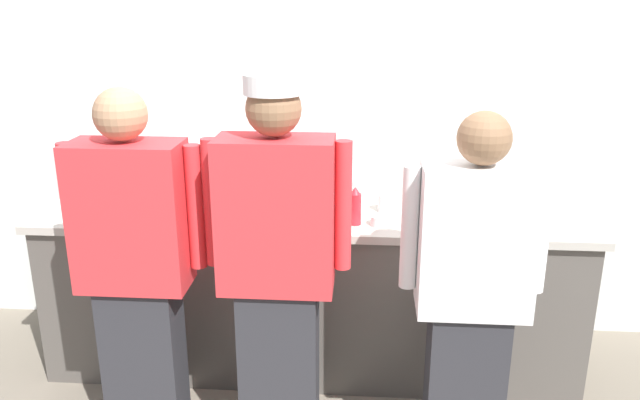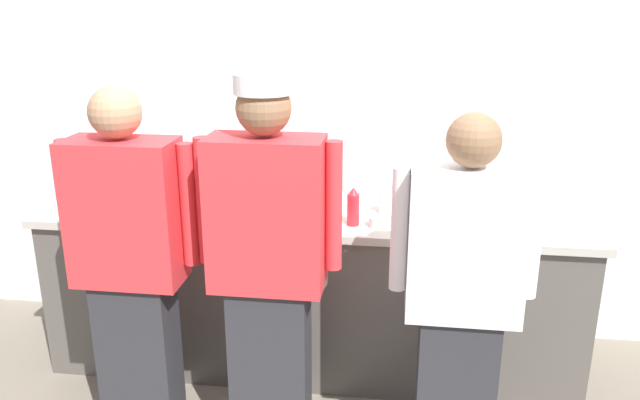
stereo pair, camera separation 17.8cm
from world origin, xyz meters
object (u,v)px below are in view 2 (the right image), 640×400
chef_near_left (131,264)px  ramekin_green_sauce (456,210)px  plate_stack_rear (294,196)px  squeeze_bottle_secondary (442,203)px  chefs_knife (464,217)px  deli_cup (387,204)px  plate_stack_front (252,211)px  squeeze_bottle_primary (353,207)px  ramekin_red_sauce (379,221)px  mixing_bowl_steel (503,214)px  ramekin_yellow_sauce (213,202)px  chef_far_right (462,297)px  chef_center (268,264)px  sheet_tray (162,198)px

chef_near_left → ramekin_green_sauce: 1.62m
plate_stack_rear → squeeze_bottle_secondary: 0.80m
ramekin_green_sauce → chefs_knife: 0.07m
deli_cup → chefs_knife: bearing=-5.5°
plate_stack_rear → plate_stack_front: bearing=-123.8°
plate_stack_rear → chef_near_left: bearing=-124.8°
squeeze_bottle_secondary → squeeze_bottle_primary: bearing=-163.7°
chef_near_left → plate_stack_rear: size_ratio=6.68×
squeeze_bottle_primary → ramekin_red_sauce: 0.14m
squeeze_bottle_secondary → ramekin_red_sauce: bearing=-156.1°
ramekin_red_sauce → chefs_knife: bearing=22.5°
mixing_bowl_steel → ramekin_yellow_sauce: (-1.50, 0.08, -0.03)m
plate_stack_rear → squeeze_bottle_secondary: squeeze_bottle_secondary is taller
chefs_knife → chef_far_right: bearing=-95.0°
squeeze_bottle_primary → ramekin_yellow_sauce: (-0.77, 0.19, -0.07)m
chef_near_left → chef_center: chef_center is taller
plate_stack_rear → ramekin_yellow_sauce: (-0.42, -0.11, -0.02)m
chef_center → squeeze_bottle_primary: 0.63m
mixing_bowl_steel → chefs_knife: size_ratio=1.12×
chef_center → mixing_bowl_steel: size_ratio=5.51×
chef_center → ramekin_yellow_sauce: chef_center is taller
plate_stack_front → ramekin_green_sauce: 1.05m
chef_center → chef_near_left: bearing=179.4°
ramekin_yellow_sauce → chef_near_left: bearing=-102.0°
plate_stack_front → sheet_tray: 0.60m
sheet_tray → plate_stack_front: bearing=-20.7°
chef_far_right → plate_stack_rear: bearing=133.2°
plate_stack_front → plate_stack_rear: 0.31m
chef_far_right → sheet_tray: size_ratio=3.89×
chef_near_left → chef_center: size_ratio=0.97×
mixing_bowl_steel → ramekin_green_sauce: bearing=151.6°
chef_center → plate_stack_front: 0.61m
chef_center → ramekin_green_sauce: 1.13m
chef_center → sheet_tray: size_ratio=4.19×
chef_near_left → sheet_tray: (-0.16, 0.78, 0.04)m
chef_far_right → ramekin_green_sauce: size_ratio=17.01×
sheet_tray → chef_far_right: bearing=-28.2°
ramekin_green_sauce → ramekin_yellow_sauce: 1.28m
deli_cup → ramekin_red_sauce: bearing=-98.6°
chef_far_right → squeeze_bottle_primary: size_ratio=8.19×
chef_near_left → squeeze_bottle_primary: 1.07m
ramekin_red_sauce → ramekin_green_sauce: 0.45m
chef_near_left → chefs_knife: bearing=25.5°
ramekin_green_sauce → ramekin_yellow_sauce: bearing=-178.4°
sheet_tray → chefs_knife: sheet_tray is taller
chef_far_right → squeeze_bottle_primary: 0.78m
chef_far_right → chefs_knife: (0.07, 0.76, 0.07)m
squeeze_bottle_secondary → chefs_knife: (0.11, 0.04, -0.08)m
chef_near_left → mixing_bowl_steel: bearing=21.2°
plate_stack_front → ramekin_red_sauce: bearing=-3.8°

